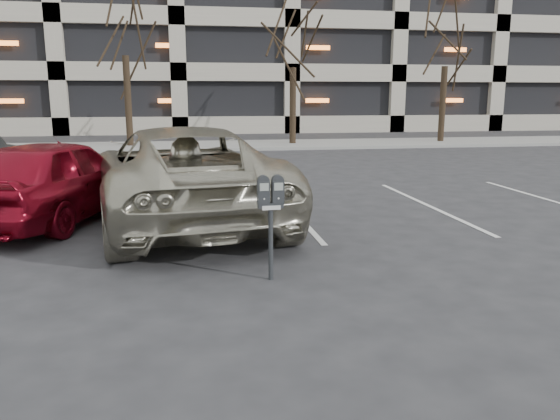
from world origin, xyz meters
The scene contains 8 objects.
ground centered at (0.00, 0.00, 0.00)m, with size 140.00×140.00×0.00m, color #28282B.
sidewalk centered at (0.00, 16.00, 0.06)m, with size 80.00×4.00×0.12m, color gray.
stall_lines centered at (-1.40, 2.30, 0.01)m, with size 16.90×5.20×0.00m.
tree_c centered at (4.00, 16.00, 5.42)m, with size 3.30×3.30×7.51m.
tree_d centered at (11.00, 16.00, 5.60)m, with size 3.41×3.41×7.75m.
parking_meter centered at (0.39, -1.67, 0.96)m, with size 0.32×0.14×1.25m.
suv_silver centered at (-0.69, 1.69, 0.84)m, with size 3.77×6.43×1.69m.
car_red centered at (-2.89, 2.12, 0.75)m, with size 1.77×4.39×1.50m, color maroon.
Camera 1 is at (-0.54, -7.91, 2.19)m, focal length 35.00 mm.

